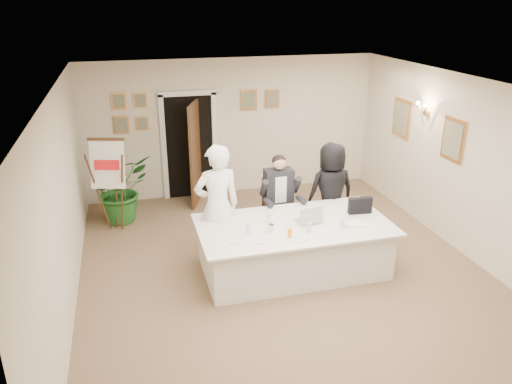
{
  "coord_description": "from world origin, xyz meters",
  "views": [
    {
      "loc": [
        -2.12,
        -6.31,
        3.91
      ],
      "look_at": [
        -0.27,
        0.6,
        1.1
      ],
      "focal_mm": 35.0,
      "sensor_mm": 36.0,
      "label": 1
    }
  ],
  "objects_px": {
    "oj_glass": "(290,233)",
    "conference_table": "(293,247)",
    "paper_stack": "(354,224)",
    "seated_man": "(279,198)",
    "potted_palm": "(120,189)",
    "laptop": "(308,212)",
    "standing_woman": "(331,192)",
    "steel_jug": "(271,228)",
    "standing_man": "(217,206)",
    "flip_chart": "(112,190)",
    "laptop_bag": "(360,205)"
  },
  "relations": [
    {
      "from": "oj_glass",
      "to": "conference_table",
      "type": "bearing_deg",
      "value": 62.76
    },
    {
      "from": "paper_stack",
      "to": "oj_glass",
      "type": "distance_m",
      "value": 1.05
    },
    {
      "from": "seated_man",
      "to": "potted_palm",
      "type": "xyz_separation_m",
      "value": [
        -2.6,
        1.5,
        -0.15
      ]
    },
    {
      "from": "laptop",
      "to": "paper_stack",
      "type": "bearing_deg",
      "value": -35.85
    },
    {
      "from": "potted_palm",
      "to": "oj_glass",
      "type": "bearing_deg",
      "value": -52.44
    },
    {
      "from": "seated_man",
      "to": "paper_stack",
      "type": "height_order",
      "value": "seated_man"
    },
    {
      "from": "standing_woman",
      "to": "steel_jug",
      "type": "relative_size",
      "value": 15.37
    },
    {
      "from": "potted_palm",
      "to": "standing_man",
      "type": "bearing_deg",
      "value": -55.29
    },
    {
      "from": "flip_chart",
      "to": "paper_stack",
      "type": "xyz_separation_m",
      "value": [
        3.44,
        -2.41,
        0.01
      ]
    },
    {
      "from": "standing_woman",
      "to": "laptop",
      "type": "distance_m",
      "value": 1.12
    },
    {
      "from": "seated_man",
      "to": "flip_chart",
      "type": "bearing_deg",
      "value": 152.93
    },
    {
      "from": "standing_man",
      "to": "paper_stack",
      "type": "distance_m",
      "value": 2.05
    },
    {
      "from": "potted_palm",
      "to": "laptop_bag",
      "type": "xyz_separation_m",
      "value": [
        3.6,
        -2.46,
        0.29
      ]
    },
    {
      "from": "conference_table",
      "to": "seated_man",
      "type": "bearing_deg",
      "value": 84.15
    },
    {
      "from": "standing_man",
      "to": "potted_palm",
      "type": "relative_size",
      "value": 1.58
    },
    {
      "from": "oj_glass",
      "to": "steel_jug",
      "type": "bearing_deg",
      "value": 128.71
    },
    {
      "from": "laptop_bag",
      "to": "conference_table",
      "type": "bearing_deg",
      "value": -169.4
    },
    {
      "from": "potted_palm",
      "to": "laptop_bag",
      "type": "height_order",
      "value": "potted_palm"
    },
    {
      "from": "standing_man",
      "to": "steel_jug",
      "type": "bearing_deg",
      "value": 127.96
    },
    {
      "from": "oj_glass",
      "to": "paper_stack",
      "type": "bearing_deg",
      "value": 7.17
    },
    {
      "from": "conference_table",
      "to": "seated_man",
      "type": "xyz_separation_m",
      "value": [
        0.11,
        1.08,
        0.36
      ]
    },
    {
      "from": "standing_man",
      "to": "seated_man",
      "type": "bearing_deg",
      "value": -160.78
    },
    {
      "from": "potted_palm",
      "to": "laptop",
      "type": "height_order",
      "value": "potted_palm"
    },
    {
      "from": "laptop_bag",
      "to": "steel_jug",
      "type": "height_order",
      "value": "laptop_bag"
    },
    {
      "from": "standing_man",
      "to": "paper_stack",
      "type": "xyz_separation_m",
      "value": [
        1.89,
        -0.77,
        -0.18
      ]
    },
    {
      "from": "laptop",
      "to": "paper_stack",
      "type": "distance_m",
      "value": 0.69
    },
    {
      "from": "conference_table",
      "to": "laptop_bag",
      "type": "height_order",
      "value": "laptop_bag"
    },
    {
      "from": "laptop_bag",
      "to": "laptop",
      "type": "bearing_deg",
      "value": -171.04
    },
    {
      "from": "potted_palm",
      "to": "seated_man",
      "type": "bearing_deg",
      "value": -29.99
    },
    {
      "from": "standing_woman",
      "to": "laptop",
      "type": "bearing_deg",
      "value": 48.11
    },
    {
      "from": "flip_chart",
      "to": "potted_palm",
      "type": "distance_m",
      "value": 0.48
    },
    {
      "from": "paper_stack",
      "to": "flip_chart",
      "type": "bearing_deg",
      "value": 145.06
    },
    {
      "from": "conference_table",
      "to": "laptop",
      "type": "bearing_deg",
      "value": 11.83
    },
    {
      "from": "conference_table",
      "to": "seated_man",
      "type": "distance_m",
      "value": 1.14
    },
    {
      "from": "paper_stack",
      "to": "steel_jug",
      "type": "relative_size",
      "value": 2.78
    },
    {
      "from": "standing_man",
      "to": "laptop_bag",
      "type": "xyz_separation_m",
      "value": [
        2.16,
        -0.39,
        -0.07
      ]
    },
    {
      "from": "flip_chart",
      "to": "potted_palm",
      "type": "height_order",
      "value": "flip_chart"
    },
    {
      "from": "flip_chart",
      "to": "steel_jug",
      "type": "xyz_separation_m",
      "value": [
        2.21,
        -2.29,
        0.05
      ]
    },
    {
      "from": "conference_table",
      "to": "laptop_bag",
      "type": "distance_m",
      "value": 1.23
    },
    {
      "from": "flip_chart",
      "to": "laptop_bag",
      "type": "height_order",
      "value": "flip_chart"
    },
    {
      "from": "laptop_bag",
      "to": "seated_man",
      "type": "bearing_deg",
      "value": 140.87
    },
    {
      "from": "standing_woman",
      "to": "potted_palm",
      "type": "xyz_separation_m",
      "value": [
        -3.45,
        1.67,
        -0.24
      ]
    },
    {
      "from": "flip_chart",
      "to": "oj_glass",
      "type": "distance_m",
      "value": 3.5
    },
    {
      "from": "laptop_bag",
      "to": "standing_man",
      "type": "bearing_deg",
      "value": 174.54
    },
    {
      "from": "standing_man",
      "to": "laptop",
      "type": "xyz_separation_m",
      "value": [
        1.29,
        -0.45,
        -0.05
      ]
    },
    {
      "from": "laptop",
      "to": "steel_jug",
      "type": "xyz_separation_m",
      "value": [
        -0.64,
        -0.2,
        -0.08
      ]
    },
    {
      "from": "conference_table",
      "to": "seated_man",
      "type": "height_order",
      "value": "seated_man"
    },
    {
      "from": "flip_chart",
      "to": "standing_woman",
      "type": "distance_m",
      "value": 3.78
    },
    {
      "from": "conference_table",
      "to": "paper_stack",
      "type": "height_order",
      "value": "paper_stack"
    },
    {
      "from": "seated_man",
      "to": "laptop",
      "type": "relative_size",
      "value": 3.95
    }
  ]
}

